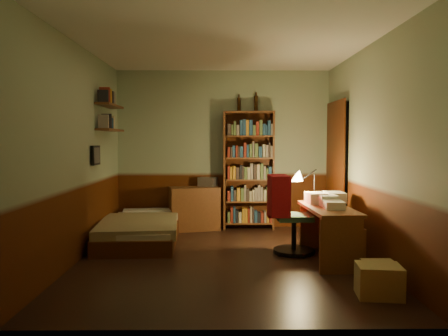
{
  "coord_description": "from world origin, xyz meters",
  "views": [
    {
      "loc": [
        -0.05,
        -5.25,
        1.44
      ],
      "look_at": [
        0.0,
        0.25,
        1.1
      ],
      "focal_mm": 35.0,
      "sensor_mm": 36.0,
      "label": 1
    }
  ],
  "objects_px": {
    "dresser": "(194,208)",
    "office_chair": "(294,211)",
    "bookshelf": "(249,170)",
    "desk_lamp": "(314,179)",
    "mini_stereo": "(208,182)",
    "bed": "(141,222)",
    "cardboard_box_b": "(379,273)",
    "cardboard_box_a": "(379,281)",
    "desk": "(328,233)"
  },
  "relations": [
    {
      "from": "mini_stereo",
      "to": "bookshelf",
      "type": "xyz_separation_m",
      "value": [
        0.68,
        -0.04,
        0.19
      ]
    },
    {
      "from": "bookshelf",
      "to": "cardboard_box_a",
      "type": "distance_m",
      "value": 3.41
    },
    {
      "from": "bookshelf",
      "to": "office_chair",
      "type": "height_order",
      "value": "bookshelf"
    },
    {
      "from": "bookshelf",
      "to": "desk",
      "type": "height_order",
      "value": "bookshelf"
    },
    {
      "from": "bed",
      "to": "dresser",
      "type": "relative_size",
      "value": 2.4
    },
    {
      "from": "bed",
      "to": "desk_lamp",
      "type": "xyz_separation_m",
      "value": [
        2.41,
        -0.4,
        0.65
      ]
    },
    {
      "from": "bed",
      "to": "desk",
      "type": "relative_size",
      "value": 1.57
    },
    {
      "from": "cardboard_box_a",
      "to": "desk_lamp",
      "type": "bearing_deg",
      "value": 96.17
    },
    {
      "from": "mini_stereo",
      "to": "bed",
      "type": "bearing_deg",
      "value": -111.47
    },
    {
      "from": "bed",
      "to": "bookshelf",
      "type": "bearing_deg",
      "value": 26.14
    },
    {
      "from": "desk",
      "to": "cardboard_box_a",
      "type": "bearing_deg",
      "value": -85.43
    },
    {
      "from": "bookshelf",
      "to": "cardboard_box_a",
      "type": "bearing_deg",
      "value": -68.31
    },
    {
      "from": "mini_stereo",
      "to": "dresser",
      "type": "bearing_deg",
      "value": -125.75
    },
    {
      "from": "bookshelf",
      "to": "office_chair",
      "type": "xyz_separation_m",
      "value": [
        0.47,
        -1.59,
        -0.41
      ]
    },
    {
      "from": "office_chair",
      "to": "cardboard_box_a",
      "type": "distance_m",
      "value": 1.7
    },
    {
      "from": "bed",
      "to": "desk",
      "type": "xyz_separation_m",
      "value": [
        2.45,
        -1.0,
        0.04
      ]
    },
    {
      "from": "dresser",
      "to": "bookshelf",
      "type": "height_order",
      "value": "bookshelf"
    },
    {
      "from": "cardboard_box_a",
      "to": "dresser",
      "type": "bearing_deg",
      "value": 121.6
    },
    {
      "from": "bookshelf",
      "to": "desk_lamp",
      "type": "xyz_separation_m",
      "value": [
        0.79,
        -1.28,
        -0.03
      ]
    },
    {
      "from": "desk",
      "to": "desk_lamp",
      "type": "relative_size",
      "value": 2.09
    },
    {
      "from": "dresser",
      "to": "desk",
      "type": "xyz_separation_m",
      "value": [
        1.73,
        -1.79,
        -0.03
      ]
    },
    {
      "from": "desk_lamp",
      "to": "office_chair",
      "type": "bearing_deg",
      "value": -126.94
    },
    {
      "from": "cardboard_box_b",
      "to": "desk_lamp",
      "type": "bearing_deg",
      "value": 102.79
    },
    {
      "from": "mini_stereo",
      "to": "office_chair",
      "type": "bearing_deg",
      "value": -30.7
    },
    {
      "from": "cardboard_box_a",
      "to": "mini_stereo",
      "type": "bearing_deg",
      "value": 117.65
    },
    {
      "from": "dresser",
      "to": "office_chair",
      "type": "xyz_separation_m",
      "value": [
        1.36,
        -1.5,
        0.2
      ]
    },
    {
      "from": "dresser",
      "to": "bookshelf",
      "type": "bearing_deg",
      "value": -8.04
    },
    {
      "from": "dresser",
      "to": "cardboard_box_b",
      "type": "xyz_separation_m",
      "value": [
        2.03,
        -2.7,
        -0.24
      ]
    },
    {
      "from": "bed",
      "to": "office_chair",
      "type": "bearing_deg",
      "value": -21.17
    },
    {
      "from": "mini_stereo",
      "to": "cardboard_box_b",
      "type": "height_order",
      "value": "mini_stereo"
    },
    {
      "from": "bookshelf",
      "to": "mini_stereo",
      "type": "bearing_deg",
      "value": -179.25
    },
    {
      "from": "desk",
      "to": "office_chair",
      "type": "height_order",
      "value": "office_chair"
    },
    {
      "from": "desk_lamp",
      "to": "cardboard_box_b",
      "type": "bearing_deg",
      "value": -67.72
    },
    {
      "from": "mini_stereo",
      "to": "bookshelf",
      "type": "height_order",
      "value": "bookshelf"
    },
    {
      "from": "desk_lamp",
      "to": "cardboard_box_a",
      "type": "height_order",
      "value": "desk_lamp"
    },
    {
      "from": "desk_lamp",
      "to": "office_chair",
      "type": "height_order",
      "value": "desk_lamp"
    },
    {
      "from": "desk",
      "to": "cardboard_box_b",
      "type": "bearing_deg",
      "value": -74.33
    },
    {
      "from": "dresser",
      "to": "mini_stereo",
      "type": "height_order",
      "value": "mini_stereo"
    },
    {
      "from": "mini_stereo",
      "to": "cardboard_box_a",
      "type": "relative_size",
      "value": 0.69
    },
    {
      "from": "dresser",
      "to": "mini_stereo",
      "type": "distance_m",
      "value": 0.49
    },
    {
      "from": "office_chair",
      "to": "cardboard_box_a",
      "type": "bearing_deg",
      "value": -73.06
    },
    {
      "from": "desk",
      "to": "cardboard_box_a",
      "type": "relative_size",
      "value": 3.03
    },
    {
      "from": "cardboard_box_b",
      "to": "cardboard_box_a",
      "type": "bearing_deg",
      "value": -110.72
    },
    {
      "from": "bed",
      "to": "dresser",
      "type": "distance_m",
      "value": 1.08
    },
    {
      "from": "bed",
      "to": "desk",
      "type": "bearing_deg",
      "value": -24.65
    },
    {
      "from": "dresser",
      "to": "cardboard_box_b",
      "type": "bearing_deg",
      "value": -66.6
    },
    {
      "from": "bookshelf",
      "to": "cardboard_box_a",
      "type": "height_order",
      "value": "bookshelf"
    },
    {
      "from": "desk_lamp",
      "to": "cardboard_box_b",
      "type": "relative_size",
      "value": 1.8
    },
    {
      "from": "bed",
      "to": "cardboard_box_b",
      "type": "height_order",
      "value": "bed"
    },
    {
      "from": "mini_stereo",
      "to": "bookshelf",
      "type": "distance_m",
      "value": 0.7
    }
  ]
}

